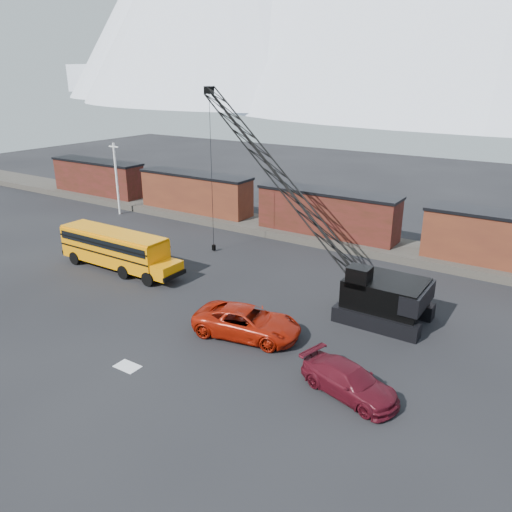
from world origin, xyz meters
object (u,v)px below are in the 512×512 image
Objects in this scene: maroon_suv at (349,381)px; crawler_crane at (279,178)px; red_pickup at (247,322)px; school_bus at (117,249)px.

crawler_crane is at bearing 59.17° from maroon_suv.
crawler_crane reaches higher than maroon_suv.
crawler_crane reaches higher than red_pickup.
red_pickup is at bearing 89.15° from maroon_suv.
crawler_crane is (-10.69, 11.14, 7.15)m from maroon_suv.
crawler_crane is at bearing 25.10° from school_bus.
red_pickup is at bearing -12.80° from school_bus.
maroon_suv is (22.52, -5.60, -1.03)m from school_bus.
maroon_suv is at bearing -116.80° from red_pickup.
red_pickup is 11.79m from crawler_crane.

